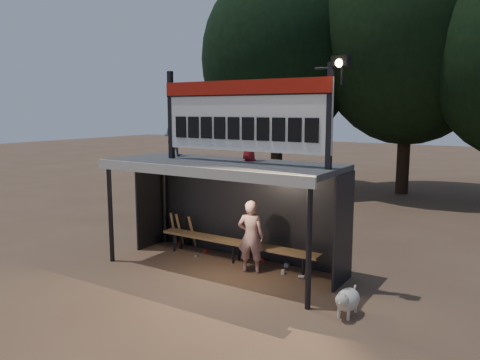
% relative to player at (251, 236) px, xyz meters
% --- Properties ---
extents(ground, '(80.00, 80.00, 0.00)m').
position_rel_player_xyz_m(ground, '(-0.62, -0.16, -0.77)').
color(ground, brown).
rests_on(ground, ground).
extents(player, '(0.65, 0.52, 1.54)m').
position_rel_player_xyz_m(player, '(0.00, 0.00, 0.00)').
color(player, silver).
rests_on(player, ground).
extents(child_a, '(0.53, 0.47, 0.91)m').
position_rel_player_xyz_m(child_a, '(-2.30, 0.27, 2.00)').
color(child_a, slate).
rests_on(child_a, dugout_shelter).
extents(child_b, '(0.49, 0.45, 0.84)m').
position_rel_player_xyz_m(child_b, '(-0.22, 0.29, 1.97)').
color(child_b, '#A4191F').
rests_on(child_b, dugout_shelter).
extents(dugout_shelter, '(5.10, 2.08, 2.32)m').
position_rel_player_xyz_m(dugout_shelter, '(-0.62, 0.08, 1.08)').
color(dugout_shelter, '#3C3C3F').
rests_on(dugout_shelter, ground).
extents(scoreboard_assembly, '(4.10, 0.27, 1.99)m').
position_rel_player_xyz_m(scoreboard_assembly, '(-0.06, -0.17, 2.55)').
color(scoreboard_assembly, black).
rests_on(scoreboard_assembly, dugout_shelter).
extents(bench, '(4.00, 0.35, 0.48)m').
position_rel_player_xyz_m(bench, '(-0.62, 0.39, -0.34)').
color(bench, olive).
rests_on(bench, ground).
extents(tree_left, '(6.46, 6.46, 9.27)m').
position_rel_player_xyz_m(tree_left, '(-4.62, 9.84, 4.74)').
color(tree_left, '#2F2215').
rests_on(tree_left, ground).
extents(tree_mid, '(7.22, 7.22, 10.36)m').
position_rel_player_xyz_m(tree_mid, '(0.38, 11.34, 5.39)').
color(tree_mid, '#2F1E15').
rests_on(tree_mid, ground).
extents(dog, '(0.36, 0.81, 0.49)m').
position_rel_player_xyz_m(dog, '(2.45, -0.97, -0.49)').
color(dog, silver).
rests_on(dog, ground).
extents(bats, '(0.68, 0.35, 0.84)m').
position_rel_player_xyz_m(bats, '(-2.37, 0.66, -0.34)').
color(bats, olive).
rests_on(bats, ground).
extents(litter, '(3.71, 0.65, 0.08)m').
position_rel_player_xyz_m(litter, '(-0.52, 0.47, -0.73)').
color(litter, '#B4241E').
rests_on(litter, ground).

